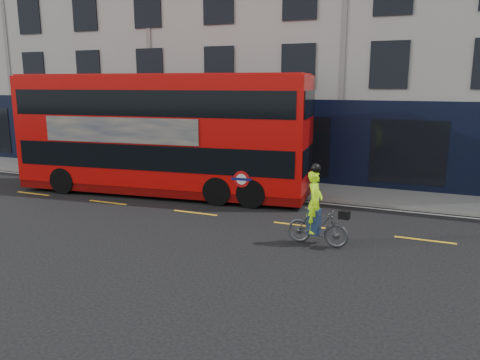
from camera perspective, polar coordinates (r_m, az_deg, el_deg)
The scene contains 8 objects.
ground at distance 14.75m, azimuth 5.67°, elevation -7.12°, with size 120.00×120.00×0.00m, color black.
pavement at distance 20.81m, azimuth 10.93°, elevation -1.48°, with size 60.00×3.00×0.12m, color gray.
kerb at distance 19.38m, azimuth 10.01°, elevation -2.42°, with size 60.00×0.12×0.13m, color gray.
building_terrace at distance 26.76m, azimuth 14.56°, elevation 17.30°, with size 50.00×10.07×15.00m.
road_edge_line at distance 19.12m, azimuth 9.81°, elevation -2.80°, with size 58.00×0.10×0.01m, color silver.
lane_dashes at distance 16.12m, azimuth 7.24°, elevation -5.48°, with size 58.00×0.12×0.01m, color yellow, non-canonical shape.
bus at distance 20.39m, azimuth -9.48°, elevation 5.62°, with size 12.91×4.22×5.12m.
cyclist at distance 14.10m, azimuth 9.33°, elevation -4.60°, with size 1.90×0.70×2.46m.
Camera 1 is at (4.00, -13.37, 4.78)m, focal length 35.00 mm.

